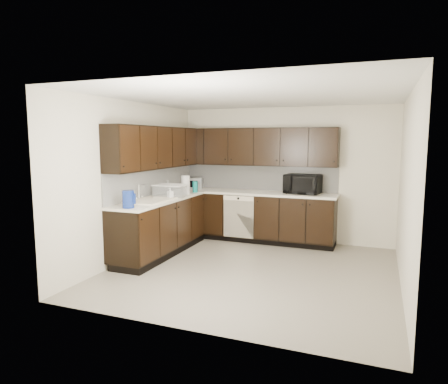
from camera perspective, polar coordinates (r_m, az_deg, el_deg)
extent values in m
plane|color=gray|center=(5.96, 4.00, -11.14)|extent=(4.00, 4.00, 0.00)
plane|color=white|center=(5.68, 4.23, 13.53)|extent=(4.00, 4.00, 0.00)
cube|color=beige|center=(7.61, 8.58, 2.48)|extent=(4.00, 0.02, 2.50)
cube|color=beige|center=(6.56, -12.84, 1.60)|extent=(0.02, 4.00, 2.50)
cube|color=beige|center=(5.44, 24.65, -0.05)|extent=(0.02, 4.00, 2.50)
cube|color=beige|center=(3.84, -4.77, -2.26)|extent=(4.00, 0.02, 2.50)
cube|color=black|center=(7.56, 4.25, -3.62)|extent=(3.00, 0.60, 0.90)
cube|color=black|center=(6.77, -9.10, -4.99)|extent=(0.60, 2.20, 0.90)
cube|color=black|center=(7.67, 4.29, -6.51)|extent=(3.00, 0.54, 0.10)
cube|color=black|center=(6.85, -8.82, -8.28)|extent=(0.54, 2.20, 0.10)
cube|color=silver|center=(7.48, 4.29, -0.08)|extent=(3.03, 0.63, 0.04)
cube|color=silver|center=(6.69, -9.18, -1.05)|extent=(0.63, 2.23, 0.04)
cube|color=#B6B6B1|center=(7.73, 4.93, 2.09)|extent=(3.00, 0.02, 0.48)
cube|color=#B6B6B1|center=(7.06, -10.01, 1.50)|extent=(0.02, 2.80, 0.48)
cube|color=black|center=(7.55, 4.65, 6.45)|extent=(3.00, 0.33, 0.70)
cube|color=black|center=(6.80, -9.74, 6.27)|extent=(0.33, 2.47, 0.70)
cube|color=beige|center=(7.34, 2.09, -3.53)|extent=(0.58, 0.02, 0.78)
cube|color=beige|center=(7.28, 2.09, -0.91)|extent=(0.58, 0.03, 0.08)
cylinder|color=black|center=(7.26, 2.05, -0.93)|extent=(0.04, 0.02, 0.04)
cube|color=beige|center=(6.42, -10.39, -1.20)|extent=(0.54, 0.82, 0.03)
cube|color=beige|center=(6.27, -11.33, -2.22)|extent=(0.42, 0.34, 0.16)
cube|color=beige|center=(6.60, -9.46, -1.69)|extent=(0.42, 0.34, 0.16)
cylinder|color=silver|center=(6.52, -12.06, 0.00)|extent=(0.03, 0.03, 0.26)
cylinder|color=silver|center=(6.48, -11.72, 1.03)|extent=(0.14, 0.02, 0.02)
cylinder|color=#B2B2B7|center=(6.26, -11.34, -1.95)|extent=(0.20, 0.20, 0.10)
imported|color=black|center=(7.29, 11.16, 1.11)|extent=(0.66, 0.48, 0.34)
imported|color=gray|center=(6.62, -7.69, -0.16)|extent=(0.11, 0.11, 0.18)
imported|color=gray|center=(7.13, -8.00, 0.68)|extent=(0.13, 0.13, 0.25)
cube|color=silver|center=(7.95, -4.28, 1.26)|extent=(0.38, 0.32, 0.21)
cube|color=silver|center=(6.84, -7.67, 0.17)|extent=(0.58, 0.48, 0.20)
cylinder|color=navy|center=(5.79, -13.53, -1.01)|extent=(0.18, 0.18, 0.25)
cylinder|color=#0B7B76|center=(7.36, -4.15, 0.75)|extent=(0.12, 0.12, 0.20)
cylinder|color=silver|center=(7.14, -5.53, 1.04)|extent=(0.18, 0.18, 0.33)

